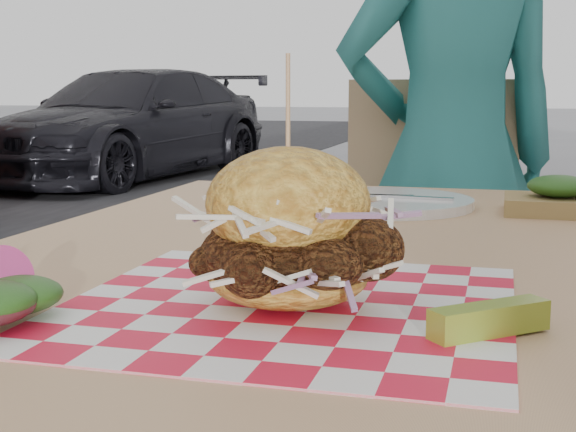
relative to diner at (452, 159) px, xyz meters
name	(u,v)px	position (x,y,z in m)	size (l,w,h in m)	color
diner	(452,159)	(0.00, 0.00, 0.00)	(0.56, 0.37, 1.53)	teal
car_dark	(130,123)	(-3.67, 5.81, -0.19)	(1.60, 3.92, 1.14)	black
patio_table	(337,319)	(-0.06, -1.05, -0.09)	(0.80, 1.20, 0.75)	tan
patio_chair	(424,245)	(-0.06, 0.02, -0.21)	(0.43, 0.44, 0.95)	tan
paper_liner	(288,305)	(-0.05, -1.29, -0.01)	(0.36, 0.36, 0.00)	red
sandwich	(288,237)	(-0.05, -1.29, 0.04)	(0.18, 0.18, 0.20)	gold
pickle_spear	(489,319)	(0.11, -1.33, 0.00)	(0.10, 0.02, 0.02)	olive
place_setting	(383,202)	(-0.06, -0.71, -0.01)	(0.27, 0.27, 0.02)	white
kraft_tray	(559,198)	(0.20, -0.71, 0.01)	(0.15, 0.12, 0.06)	olive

